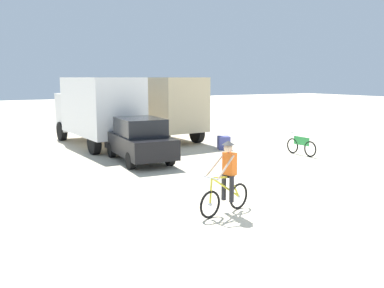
{
  "coord_description": "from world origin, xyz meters",
  "views": [
    {
      "loc": [
        -7.53,
        -8.45,
        3.34
      ],
      "look_at": [
        -0.49,
        4.09,
        1.1
      ],
      "focal_mm": 39.96,
      "sensor_mm": 36.0,
      "label": 1
    }
  ],
  "objects": [
    {
      "name": "supply_crate",
      "position": [
        3.51,
        8.14,
        0.31
      ],
      "size": [
        0.71,
        0.75,
        0.62
      ],
      "primitive_type": "cube",
      "rotation": [
        0.0,
        0.0,
        2.76
      ],
      "color": "#4C5199",
      "rests_on": "ground"
    },
    {
      "name": "box_truck_avon_van",
      "position": [
        -1.32,
        12.11,
        1.87
      ],
      "size": [
        2.73,
        6.87,
        3.35
      ],
      "color": "white",
      "rests_on": "ground"
    },
    {
      "name": "sedan_parked",
      "position": [
        -1.1,
        7.3,
        0.88
      ],
      "size": [
        2.01,
        4.3,
        1.76
      ],
      "color": "black",
      "rests_on": "ground"
    },
    {
      "name": "bicycle_spare",
      "position": [
        5.59,
        5.19,
        0.4
      ],
      "size": [
        0.5,
        1.73,
        0.97
      ],
      "color": "black",
      "rests_on": "ground"
    },
    {
      "name": "box_truck_tan_camper",
      "position": [
        2.23,
        12.67,
        1.87
      ],
      "size": [
        2.83,
        6.9,
        3.35
      ],
      "color": "#CCB78E",
      "rests_on": "ground"
    },
    {
      "name": "cyclist_orange_shirt",
      "position": [
        -1.76,
        0.08,
        0.85
      ],
      "size": [
        1.69,
        0.62,
        1.82
      ],
      "color": "black",
      "rests_on": "ground"
    },
    {
      "name": "ground_plane",
      "position": [
        0.0,
        0.0,
        0.0
      ],
      "size": [
        120.0,
        120.0,
        0.0
      ],
      "primitive_type": "plane",
      "color": "beige"
    }
  ]
}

